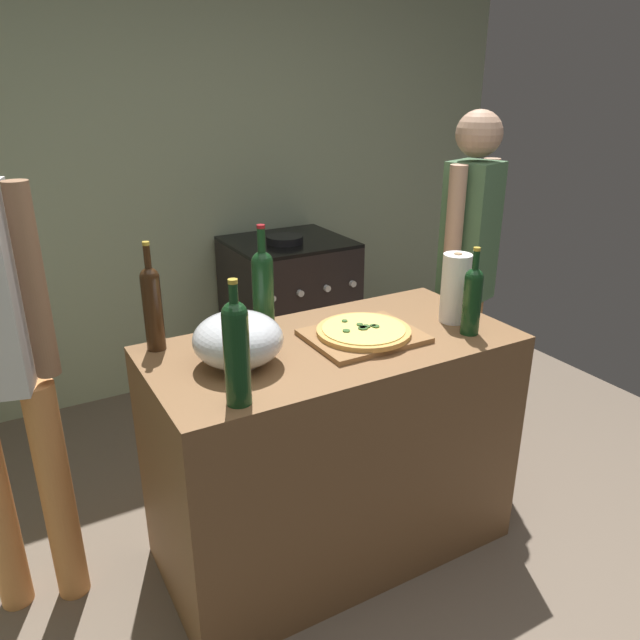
# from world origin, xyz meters

# --- Properties ---
(ground_plane) EXTENTS (4.35, 3.10, 0.02)m
(ground_plane) POSITION_xyz_m (0.00, 1.25, -0.01)
(ground_plane) COLOR #6B5B4C
(kitchen_wall_rear) EXTENTS (4.35, 0.10, 2.60)m
(kitchen_wall_rear) POSITION_xyz_m (0.00, 2.55, 1.30)
(kitchen_wall_rear) COLOR #99A889
(kitchen_wall_rear) RESTS_ON ground_plane
(counter) EXTENTS (1.34, 0.65, 0.90)m
(counter) POSITION_xyz_m (-0.07, 0.78, 0.45)
(counter) COLOR brown
(counter) RESTS_ON ground_plane
(cutting_board) EXTENTS (0.40, 0.32, 0.02)m
(cutting_board) POSITION_xyz_m (0.04, 0.75, 0.91)
(cutting_board) COLOR olive
(cutting_board) RESTS_ON counter
(pizza) EXTENTS (0.34, 0.34, 0.03)m
(pizza) POSITION_xyz_m (0.04, 0.75, 0.93)
(pizza) COLOR tan
(pizza) RESTS_ON cutting_board
(mixing_bowl) EXTENTS (0.30, 0.30, 0.18)m
(mixing_bowl) POSITION_xyz_m (-0.43, 0.77, 0.99)
(mixing_bowl) COLOR #B2B2B7
(mixing_bowl) RESTS_ON counter
(paper_towel_roll) EXTENTS (0.11, 0.11, 0.27)m
(paper_towel_roll) POSITION_xyz_m (0.44, 0.73, 1.04)
(paper_towel_roll) COLOR white
(paper_towel_roll) RESTS_ON counter
(wine_bottle_green) EXTENTS (0.08, 0.08, 0.38)m
(wine_bottle_green) POSITION_xyz_m (-0.53, 0.54, 1.08)
(wine_bottle_green) COLOR #143819
(wine_bottle_green) RESTS_ON counter
(wine_bottle_dark) EXTENTS (0.07, 0.07, 0.33)m
(wine_bottle_dark) POSITION_xyz_m (0.41, 0.60, 1.04)
(wine_bottle_dark) COLOR #143819
(wine_bottle_dark) RESTS_ON counter
(wine_bottle_clear) EXTENTS (0.08, 0.08, 0.41)m
(wine_bottle_clear) POSITION_xyz_m (-0.25, 0.98, 1.08)
(wine_bottle_clear) COLOR #143819
(wine_bottle_clear) RESTS_ON counter
(wine_bottle_amber) EXTENTS (0.07, 0.07, 0.38)m
(wine_bottle_amber) POSITION_xyz_m (-0.64, 1.04, 1.07)
(wine_bottle_amber) COLOR #331E0F
(wine_bottle_amber) RESTS_ON counter
(stove) EXTENTS (0.67, 0.63, 0.95)m
(stove) POSITION_xyz_m (0.44, 2.15, 0.46)
(stove) COLOR black
(stove) RESTS_ON ground_plane
(person_in_red) EXTENTS (0.35, 0.25, 1.67)m
(person_in_red) POSITION_xyz_m (0.83, 1.08, 0.96)
(person_in_red) COLOR #D88C4C
(person_in_red) RESTS_ON ground_plane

